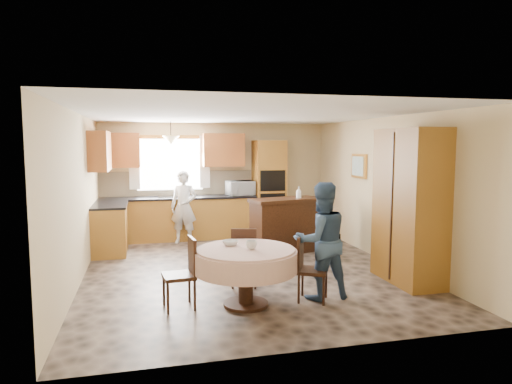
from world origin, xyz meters
The scene contains 36 objects.
floor centered at (0.00, 0.00, 0.00)m, with size 5.00×6.00×0.01m, color #725D4F.
ceiling centered at (0.00, 0.00, 2.50)m, with size 5.00×6.00×0.01m, color white.
wall_back centered at (0.00, 3.00, 1.25)m, with size 5.00×0.02×2.50m, color tan.
wall_front centered at (0.00, -3.00, 1.25)m, with size 5.00×0.02×2.50m, color tan.
wall_left centered at (-2.50, 0.00, 1.25)m, with size 0.02×6.00×2.50m, color tan.
wall_right centered at (2.50, 0.00, 1.25)m, with size 0.02×6.00×2.50m, color tan.
window centered at (-1.00, 2.98, 1.60)m, with size 1.40×0.03×1.10m, color white.
curtain_left centered at (-1.75, 2.93, 1.65)m, with size 0.22×0.02×1.15m, color white.
curtain_right centered at (-0.25, 2.93, 1.65)m, with size 0.22×0.02×1.15m, color white.
base_cab_back centered at (-0.85, 2.70, 0.44)m, with size 3.30×0.60×0.88m, color #BF8333.
counter_back centered at (-0.85, 2.70, 0.90)m, with size 3.30×0.64×0.04m, color black.
base_cab_left centered at (-2.20, 1.80, 0.44)m, with size 0.60×1.20×0.88m, color #BF8333.
counter_left centered at (-2.20, 1.80, 0.90)m, with size 0.64×1.20×0.04m, color black.
backsplash centered at (-0.85, 2.99, 1.18)m, with size 3.30×0.02×0.55m, color beige.
wall_cab_left centered at (-2.05, 2.83, 1.91)m, with size 0.85×0.33×0.72m, color #C26A30.
wall_cab_right centered at (0.15, 2.83, 1.91)m, with size 0.90×0.33×0.72m, color #C26A30.
wall_cab_side centered at (-2.33, 1.80, 1.91)m, with size 0.33×1.20×0.72m, color #C26A30.
oven_tower centered at (1.15, 2.69, 1.06)m, with size 0.66×0.62×2.12m, color #BF8333.
oven_upper centered at (1.15, 2.38, 1.25)m, with size 0.56×0.01×0.45m, color black.
oven_lower centered at (1.15, 2.38, 0.75)m, with size 0.56×0.01×0.45m, color black.
pendant centered at (-1.00, 2.50, 2.12)m, with size 0.36×0.36×0.18m, color beige.
sideboard centered at (1.02, 1.03, 0.48)m, with size 1.35×0.56×0.96m, color #371B0F.
space_heater centered at (1.55, 0.24, 0.24)m, with size 0.35×0.25×0.49m, color black.
cupboard centered at (2.22, -1.20, 1.13)m, with size 0.59×1.19×2.26m, color #BF8333.
dining_table centered at (-0.34, -1.61, 0.57)m, with size 1.29×1.29×0.73m.
chair_left centered at (-1.10, -1.49, 0.49)m, with size 0.42×0.42×0.88m.
chair_back centered at (-0.20, -0.87, 0.48)m, with size 0.46×0.46×0.87m.
chair_right centered at (0.49, -1.60, 0.47)m, with size 0.50×0.50×0.85m.
framed_picture centered at (2.47, 0.96, 1.62)m, with size 0.06×0.56×0.47m.
microwave centered at (0.49, 2.65, 1.08)m, with size 0.57×0.39×0.32m, color silver.
person_sink centered at (-0.78, 2.30, 0.75)m, with size 0.55×0.36×1.50m, color silver.
person_dining centered at (0.69, -1.56, 0.77)m, with size 0.75×0.59×1.55m, color #324B6D.
bowl_sideboard centered at (0.59, 1.03, 0.99)m, with size 0.20×0.20×0.05m, color #B2B2B2.
bottle_sideboard centered at (1.28, 1.03, 1.10)m, with size 0.11×0.11×0.28m, color silver.
cup_table centered at (-0.28, -1.65, 0.79)m, with size 0.14×0.14×0.11m, color #B2B2B2.
bowl_table centered at (-0.49, -1.38, 0.77)m, with size 0.21×0.21×0.06m, color #B2B2B2.
Camera 1 is at (-1.56, -7.08, 2.04)m, focal length 32.00 mm.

